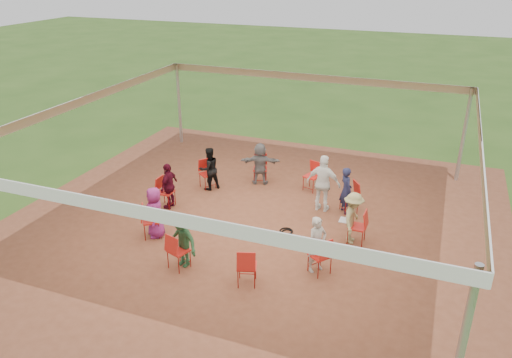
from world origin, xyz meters
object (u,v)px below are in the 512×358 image
(chair_4, at_px, (208,174))
(chair_5, at_px, (166,192))
(chair_3, at_px, (260,169))
(person_seated_7, at_px, (317,244))
(chair_1, at_px, (349,197))
(person_seated_2, at_px, (260,164))
(person_seated_5, at_px, (155,212))
(person_seated_4, at_px, (169,186))
(standing_person, at_px, (323,184))
(person_seated_0, at_px, (353,218))
(person_seated_3, at_px, (209,169))
(chair_6, at_px, (151,221))
(person_seated_6, at_px, (182,240))
(laptop, at_px, (346,218))
(chair_2, at_px, (312,177))
(chair_9, at_px, (320,256))
(chair_7, at_px, (179,251))
(chair_8, at_px, (247,266))
(person_seated_1, at_px, (346,190))
(cable_coil, at_px, (287,231))
(chair_0, at_px, (357,227))

(chair_4, relative_size, chair_5, 1.00)
(chair_3, distance_m, person_seated_7, 5.06)
(chair_1, distance_m, person_seated_2, 3.14)
(chair_3, distance_m, person_seated_5, 4.31)
(person_seated_4, bearing_deg, standing_person, 108.99)
(person_seated_0, xyz_separation_m, person_seated_3, (-4.69, 1.56, 0.00))
(chair_6, distance_m, person_seated_6, 1.66)
(laptop, bearing_deg, chair_3, 51.70)
(chair_3, height_order, chair_6, same)
(person_seated_3, bearing_deg, chair_2, 145.78)
(chair_9, bearing_deg, chair_6, 126.00)
(chair_7, bearing_deg, laptop, 56.30)
(chair_9, bearing_deg, chair_3, 72.00)
(chair_4, xyz_separation_m, person_seated_7, (4.28, -3.15, 0.23))
(chair_6, distance_m, chair_7, 1.68)
(person_seated_5, distance_m, laptop, 4.79)
(chair_3, distance_m, chair_9, 5.17)
(chair_1, height_order, chair_3, same)
(chair_3, relative_size, chair_7, 1.00)
(chair_4, height_order, person_seated_3, person_seated_3)
(chair_8, bearing_deg, person_seated_2, 90.00)
(chair_4, distance_m, person_seated_2, 1.66)
(chair_2, height_order, person_seated_0, person_seated_0)
(chair_5, xyz_separation_m, person_seated_1, (4.83, 1.50, 0.23))
(chair_3, distance_m, person_seated_0, 4.31)
(chair_9, xyz_separation_m, cable_coil, (-1.25, 1.46, -0.43))
(chair_0, xyz_separation_m, chair_4, (-4.91, 1.63, 0.00))
(person_seated_2, height_order, person_seated_3, same)
(chair_9, height_order, person_seated_4, person_seated_4)
(chair_9, xyz_separation_m, standing_person, (-0.70, 3.01, 0.38))
(chair_9, relative_size, person_seated_0, 0.67)
(person_seated_6, bearing_deg, person_seated_2, 108.00)
(person_seated_6, xyz_separation_m, laptop, (3.25, 2.45, -0.04))
(chair_4, height_order, chair_7, same)
(chair_4, relative_size, person_seated_1, 0.67)
(chair_5, relative_size, cable_coil, 2.28)
(cable_coil, relative_size, laptop, 1.28)
(person_seated_0, bearing_deg, chair_3, 53.06)
(person_seated_0, bearing_deg, cable_coil, 94.91)
(chair_1, height_order, person_seated_6, person_seated_6)
(person_seated_1, height_order, standing_person, standing_person)
(chair_3, bearing_deg, person_seated_3, 21.97)
(person_seated_6, bearing_deg, chair_9, 34.22)
(person_seated_3, height_order, cable_coil, person_seated_3)
(person_seated_5, bearing_deg, chair_4, 145.78)
(cable_coil, bearing_deg, person_seated_6, -127.22)
(chair_4, bearing_deg, chair_9, 90.00)
(chair_4, distance_m, person_seated_4, 1.66)
(chair_1, xyz_separation_m, chair_3, (-3.03, 1.01, 0.00))
(chair_8, bearing_deg, person_seated_1, 54.94)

